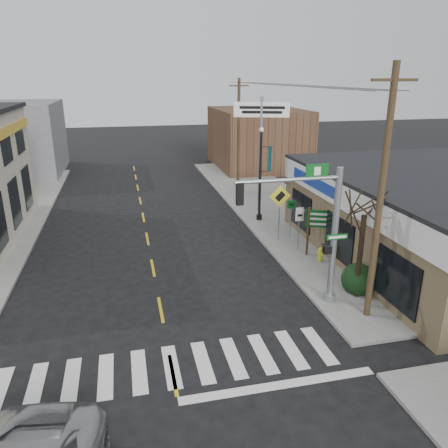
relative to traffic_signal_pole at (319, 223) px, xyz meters
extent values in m
plane|color=black|center=(-5.96, -3.00, -3.44)|extent=(140.00, 140.00, 0.00)
cube|color=slate|center=(3.04, 10.00, -3.37)|extent=(6.00, 38.00, 0.13)
cube|color=gold|center=(-5.96, 5.00, -3.43)|extent=(0.12, 56.00, 0.01)
cube|color=silver|center=(-5.96, -2.60, -3.43)|extent=(11.00, 2.20, 0.01)
cube|color=#523725|center=(6.04, 27.00, -0.64)|extent=(8.00, 10.00, 5.60)
cube|color=slate|center=(-16.96, 29.00, -0.24)|extent=(9.00, 10.00, 6.40)
cylinder|color=gray|center=(0.66, 0.00, -0.62)|extent=(0.25, 0.25, 5.38)
cylinder|color=gray|center=(-1.32, 0.00, 1.72)|extent=(3.95, 0.14, 0.14)
cube|color=black|center=(-3.09, 0.00, 1.31)|extent=(0.25, 0.20, 0.81)
cube|color=#0C4F18|center=(0.66, -0.22, -0.53)|extent=(0.85, 0.04, 0.20)
cube|color=#0C4F18|center=(-0.24, 0.00, 1.99)|extent=(0.85, 0.05, 0.49)
cube|color=black|center=(0.41, -0.05, -1.11)|extent=(0.29, 0.23, 0.29)
cube|color=#42321E|center=(1.67, 4.58, -2.07)|extent=(0.09, 0.09, 2.48)
cube|color=#42321E|center=(2.82, 4.58, -2.07)|extent=(0.09, 0.09, 2.48)
cube|color=#094F2D|center=(2.24, 4.52, -1.45)|extent=(1.42, 0.05, 0.88)
cylinder|color=gold|center=(1.99, 3.69, -3.03)|extent=(0.20, 0.20, 0.56)
sphere|color=gold|center=(1.99, 3.69, -2.71)|extent=(0.22, 0.22, 0.22)
cylinder|color=gray|center=(0.97, 6.83, -1.90)|extent=(0.07, 0.07, 2.82)
cube|color=gold|center=(0.97, 6.80, -0.83)|extent=(1.20, 0.03, 1.20)
cylinder|color=black|center=(1.05, 10.50, -0.58)|extent=(0.15, 0.15, 5.46)
sphere|color=silver|center=(1.05, 10.50, 2.20)|extent=(0.29, 0.29, 0.29)
cube|color=#0A545B|center=(1.62, 10.50, 0.47)|extent=(0.02, 0.58, 1.47)
cylinder|color=gray|center=(1.57, 12.23, 0.34)|extent=(0.21, 0.21, 7.30)
cube|color=white|center=(1.57, 12.23, 3.21)|extent=(3.44, 0.18, 0.91)
cylinder|color=black|center=(1.89, 0.10, -1.59)|extent=(0.22, 0.22, 3.45)
ellipsoid|color=#183918|center=(2.16, 0.48, -2.79)|extent=(1.38, 1.38, 1.04)
ellipsoid|color=black|center=(5.04, 5.22, -2.89)|extent=(1.11, 1.11, 0.83)
cylinder|color=#4C3226|center=(1.54, -1.34, 1.18)|extent=(0.23, 0.23, 8.98)
cube|color=#4C3226|center=(1.54, -1.34, 5.08)|extent=(1.56, 0.10, 0.10)
cylinder|color=#3B2617|center=(1.54, 17.52, 0.87)|extent=(0.22, 0.22, 8.36)
cube|color=#3B2617|center=(1.54, 17.52, 4.50)|extent=(1.45, 0.09, 0.09)
camera|label=1|loc=(-6.97, -14.17, 5.22)|focal=35.00mm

